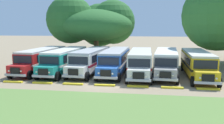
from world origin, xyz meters
name	(u,v)px	position (x,y,z in m)	size (l,w,h in m)	color
ground_plane	(106,84)	(0.00, 0.00, 0.00)	(220.00, 220.00, 0.00)	#937F60
foreground_grass_strip	(89,109)	(0.00, -7.00, 0.00)	(80.00, 8.22, 0.01)	olive
parked_bus_slot_0	(42,59)	(-9.30, 5.90, 1.58)	(3.23, 10.92, 2.82)	red
parked_bus_slot_1	(65,59)	(-6.15, 5.73, 1.58)	(3.22, 10.92, 2.82)	teal
parked_bus_slot_2	(91,59)	(-2.93, 6.10, 1.58)	(3.51, 10.97, 2.82)	silver
parked_bus_slot_3	(115,60)	(0.13, 6.00, 1.58)	(2.98, 10.88, 2.82)	#23519E
parked_bus_slot_4	(140,61)	(3.23, 5.34, 1.58)	(2.72, 10.85, 2.82)	silver
parked_bus_slot_5	(166,61)	(6.24, 6.02, 1.58)	(3.48, 10.96, 2.82)	#9E9993
parked_bus_slot_6	(197,63)	(9.62, 5.22, 1.58)	(2.94, 10.87, 2.82)	yellow
curb_wheelstop_0	(13,82)	(-9.49, -0.58, 0.07)	(2.00, 0.36, 0.15)	yellow
curb_wheelstop_1	(42,83)	(-6.33, -0.58, 0.07)	(2.00, 0.36, 0.15)	yellow
curb_wheelstop_2	(73,84)	(-3.16, -0.58, 0.07)	(2.00, 0.36, 0.15)	yellow
curb_wheelstop_3	(105,85)	(0.00, -0.58, 0.07)	(2.00, 0.36, 0.15)	yellow
curb_wheelstop_4	(138,86)	(3.16, -0.58, 0.07)	(2.00, 0.36, 0.15)	yellow
curb_wheelstop_5	(172,88)	(6.33, -0.58, 0.07)	(2.00, 0.36, 0.15)	yellow
curb_wheelstop_6	(208,89)	(9.49, -0.58, 0.07)	(2.00, 0.36, 0.15)	yellow
broad_shade_tree	(95,23)	(-4.84, 17.13, 6.12)	(14.24, 13.62, 10.59)	brown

